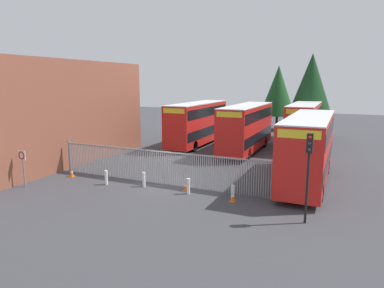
# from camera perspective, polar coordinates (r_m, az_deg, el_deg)

# --- Properties ---
(ground_plane) EXTENTS (100.00, 100.00, 0.00)m
(ground_plane) POSITION_cam_1_polar(r_m,az_deg,el_deg) (29.58, 3.18, -2.53)
(ground_plane) COLOR #3D3D42
(depot_building_brick) EXTENTS (7.14, 18.15, 8.23)m
(depot_building_brick) POSITION_cam_1_polar(r_m,az_deg,el_deg) (30.44, -23.73, 4.82)
(depot_building_brick) COLOR brown
(depot_building_brick) RESTS_ON ground
(palisade_fence) EXTENTS (15.17, 0.14, 2.35)m
(palisade_fence) POSITION_cam_1_polar(r_m,az_deg,el_deg) (22.54, -5.71, -3.61)
(palisade_fence) COLOR gray
(palisade_fence) RESTS_ON ground
(double_decker_bus_near_gate) EXTENTS (2.54, 10.81, 4.42)m
(double_decker_bus_near_gate) POSITION_cam_1_polar(r_m,az_deg,el_deg) (23.51, 18.76, -0.43)
(double_decker_bus_near_gate) COLOR red
(double_decker_bus_near_gate) RESTS_ON ground
(double_decker_bus_behind_fence_left) EXTENTS (2.54, 10.81, 4.42)m
(double_decker_bus_behind_fence_left) POSITION_cam_1_polar(r_m,az_deg,el_deg) (35.77, 0.93, 3.68)
(double_decker_bus_behind_fence_left) COLOR red
(double_decker_bus_behind_fence_left) RESTS_ON ground
(double_decker_bus_behind_fence_right) EXTENTS (2.54, 10.81, 4.42)m
(double_decker_bus_behind_fence_right) POSITION_cam_1_polar(r_m,az_deg,el_deg) (32.77, 9.06, 2.93)
(double_decker_bus_behind_fence_right) COLOR red
(double_decker_bus_behind_fence_right) RESTS_ON ground
(double_decker_bus_far_back) EXTENTS (2.54, 10.81, 4.42)m
(double_decker_bus_far_back) POSITION_cam_1_polar(r_m,az_deg,el_deg) (36.62, 18.19, 3.32)
(double_decker_bus_far_back) COLOR red
(double_decker_bus_far_back) RESTS_ON ground
(bollard_near_left) EXTENTS (0.20, 0.20, 0.95)m
(bollard_near_left) POSITION_cam_1_polar(r_m,az_deg,el_deg) (22.97, -14.06, -5.43)
(bollard_near_left) COLOR silver
(bollard_near_left) RESTS_ON ground
(bollard_center_front) EXTENTS (0.20, 0.20, 0.95)m
(bollard_center_front) POSITION_cam_1_polar(r_m,az_deg,el_deg) (22.08, -8.01, -5.85)
(bollard_center_front) COLOR silver
(bollard_center_front) RESTS_ON ground
(bollard_near_right) EXTENTS (0.20, 0.20, 0.95)m
(bollard_near_right) POSITION_cam_1_polar(r_m,az_deg,el_deg) (20.50, -0.61, -7.03)
(bollard_near_right) COLOR silver
(bollard_near_right) RESTS_ON ground
(bollard_far_right) EXTENTS (0.20, 0.20, 0.95)m
(bollard_far_right) POSITION_cam_1_polar(r_m,az_deg,el_deg) (19.39, 6.79, -8.13)
(bollard_far_right) COLOR silver
(bollard_far_right) RESTS_ON ground
(traffic_cone_by_gate) EXTENTS (0.34, 0.34, 0.59)m
(traffic_cone_by_gate) POSITION_cam_1_polar(r_m,az_deg,el_deg) (21.09, -0.96, -7.06)
(traffic_cone_by_gate) COLOR orange
(traffic_cone_by_gate) RESTS_ON ground
(traffic_cone_mid_forecourt) EXTENTS (0.34, 0.34, 0.59)m
(traffic_cone_mid_forecourt) POSITION_cam_1_polar(r_m,az_deg,el_deg) (25.55, -19.36, -4.53)
(traffic_cone_mid_forecourt) COLOR orange
(traffic_cone_mid_forecourt) RESTS_ON ground
(traffic_cone_near_kerb) EXTENTS (0.34, 0.34, 0.59)m
(traffic_cone_near_kerb) POSITION_cam_1_polar(r_m,az_deg,el_deg) (19.43, 6.79, -8.68)
(traffic_cone_near_kerb) COLOR orange
(traffic_cone_near_kerb) RESTS_ON ground
(speed_limit_sign_post) EXTENTS (0.60, 0.14, 2.40)m
(speed_limit_sign_post) POSITION_cam_1_polar(r_m,az_deg,el_deg) (23.99, -26.37, -2.33)
(speed_limit_sign_post) COLOR slate
(speed_limit_sign_post) RESTS_ON ground
(traffic_light_kerbside) EXTENTS (0.28, 0.33, 4.30)m
(traffic_light_kerbside) POSITION_cam_1_polar(r_m,az_deg,el_deg) (16.60, 18.81, -2.80)
(traffic_light_kerbside) COLOR black
(traffic_light_kerbside) RESTS_ON ground
(tree_tall_back) EXTENTS (4.66, 4.66, 8.69)m
(tree_tall_back) POSITION_cam_1_polar(r_m,az_deg,el_deg) (48.33, 14.10, 8.61)
(tree_tall_back) COLOR #4C3823
(tree_tall_back) RESTS_ON ground
(tree_short_side) EXTENTS (5.19, 5.19, 9.73)m
(tree_short_side) POSITION_cam_1_polar(r_m,az_deg,el_deg) (41.96, 19.18, 9.02)
(tree_short_side) COLOR #4C3823
(tree_short_side) RESTS_ON ground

